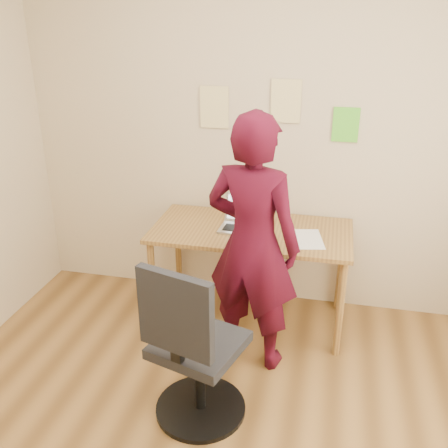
% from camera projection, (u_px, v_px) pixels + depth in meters
% --- Properties ---
extents(room, '(3.58, 3.58, 2.78)m').
position_uv_depth(room, '(188.00, 225.00, 2.05)').
color(room, brown).
rests_on(room, ground).
extents(desk, '(1.40, 0.70, 0.74)m').
position_uv_depth(desk, '(251.00, 240.00, 3.56)').
color(desk, olive).
rests_on(desk, ground).
extents(laptop, '(0.32, 0.29, 0.22)m').
position_uv_depth(laptop, '(243.00, 221.00, 3.53)').
color(laptop, '#A9AAB0').
rests_on(laptop, desk).
extents(paper_sheet, '(0.29, 0.36, 0.00)m').
position_uv_depth(paper_sheet, '(305.00, 239.00, 3.37)').
color(paper_sheet, white).
rests_on(paper_sheet, desk).
extents(phone, '(0.12, 0.15, 0.01)m').
position_uv_depth(phone, '(267.00, 243.00, 3.30)').
color(phone, black).
rests_on(phone, desk).
extents(wall_note_left, '(0.21, 0.00, 0.30)m').
position_uv_depth(wall_note_left, '(214.00, 107.00, 3.61)').
color(wall_note_left, '#EBD68C').
rests_on(wall_note_left, room).
extents(wall_note_mid, '(0.21, 0.00, 0.30)m').
position_uv_depth(wall_note_mid, '(286.00, 101.00, 3.48)').
color(wall_note_mid, '#EBD68C').
rests_on(wall_note_mid, room).
extents(wall_note_right, '(0.18, 0.00, 0.24)m').
position_uv_depth(wall_note_right, '(346.00, 125.00, 3.45)').
color(wall_note_right, '#5CD32F').
rests_on(wall_note_right, room).
extents(office_chair, '(0.55, 0.56, 1.01)m').
position_uv_depth(office_chair, '(193.00, 356.00, 2.71)').
color(office_chair, black).
rests_on(office_chair, ground).
extents(person, '(0.68, 0.53, 1.67)m').
position_uv_depth(person, '(253.00, 245.00, 3.07)').
color(person, '#3E0818').
rests_on(person, ground).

